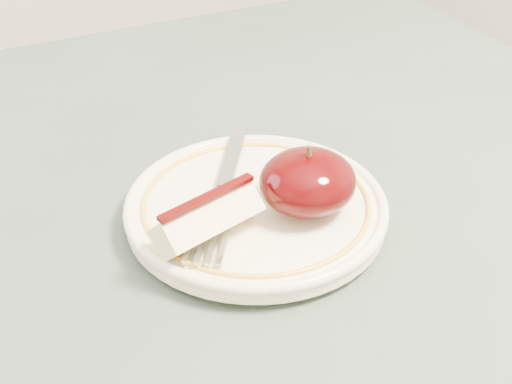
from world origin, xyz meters
name	(u,v)px	position (x,y,z in m)	size (l,w,h in m)	color
table	(229,333)	(0.00, 0.00, 0.66)	(0.90, 0.90, 0.75)	brown
plate	(256,207)	(0.03, 0.02, 0.76)	(0.20, 0.20, 0.02)	white
apple_half	(308,182)	(0.07, 0.00, 0.79)	(0.07, 0.07, 0.05)	black
apple_wedge	(208,219)	(-0.02, 0.00, 0.79)	(0.09, 0.05, 0.04)	#FBEBB9
fork	(223,189)	(0.02, 0.04, 0.77)	(0.12, 0.17, 0.00)	gray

